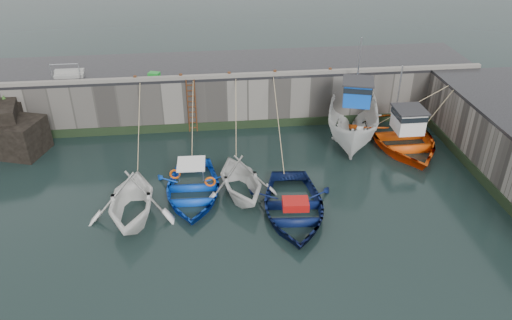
{
  "coord_description": "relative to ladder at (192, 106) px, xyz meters",
  "views": [
    {
      "loc": [
        -1.28,
        -16.37,
        13.31
      ],
      "look_at": [
        1.04,
        4.16,
        1.2
      ],
      "focal_mm": 35.0,
      "sensor_mm": 36.0,
      "label": 1
    }
  ],
  "objects": [
    {
      "name": "boat_near_blacktrim_rope",
      "position": [
        2.18,
        -2.11,
        -1.59
      ],
      "size": [
        0.04,
        5.11,
        3.1
      ],
      "primitive_type": null,
      "color": "tan",
      "rests_on": "ground"
    },
    {
      "name": "boat_far_white",
      "position": [
        8.92,
        -2.05,
        -0.39
      ],
      "size": [
        4.76,
        7.89,
        5.86
      ],
      "rotation": [
        0.0,
        0.0,
        -0.29
      ],
      "color": "silver",
      "rests_on": "ground"
    },
    {
      "name": "algae_back",
      "position": [
        2.0,
        0.05,
        -1.34
      ],
      "size": [
        30.0,
        0.08,
        0.5
      ],
      "primitive_type": "cube",
      "color": "black",
      "rests_on": "ground"
    },
    {
      "name": "boat_near_navy_rope",
      "position": [
        4.38,
        -2.99,
        -1.59
      ],
      "size": [
        0.04,
        6.67,
        3.1
      ],
      "primitive_type": null,
      "color": "tan",
      "rests_on": "ground"
    },
    {
      "name": "boat_near_white_rope",
      "position": [
        -2.68,
        -2.73,
        -1.59
      ],
      "size": [
        0.04,
        6.21,
        3.1
      ],
      "primitive_type": null,
      "color": "tan",
      "rests_on": "ground"
    },
    {
      "name": "kerb_back",
      "position": [
        2.0,
        0.24,
        1.67
      ],
      "size": [
        30.0,
        0.3,
        0.2
      ],
      "primitive_type": "cube",
      "color": "slate",
      "rests_on": "road_back"
    },
    {
      "name": "boat_near_navy",
      "position": [
        4.38,
        -8.56,
        -1.59
      ],
      "size": [
        4.55,
        6.04,
        1.18
      ],
      "primitive_type": "imported",
      "rotation": [
        0.0,
        0.0,
        -0.08
      ],
      "color": "#0A1540",
      "rests_on": "ground"
    },
    {
      "name": "bollard_e",
      "position": [
        8.0,
        0.34,
        1.71
      ],
      "size": [
        0.18,
        0.18,
        0.28
      ],
      "primitive_type": "cylinder",
      "color": "#3F1E0F",
      "rests_on": "road_back"
    },
    {
      "name": "boat_near_blue",
      "position": [
        -0.07,
        -6.59,
        -1.59
      ],
      "size": [
        4.03,
        5.52,
        1.11
      ],
      "primitive_type": "imported",
      "rotation": [
        0.0,
        0.0,
        -0.04
      ],
      "color": "#0C42C1",
      "rests_on": "ground"
    },
    {
      "name": "bollard_c",
      "position": [
        2.2,
        0.34,
        1.71
      ],
      "size": [
        0.18,
        0.18,
        0.28
      ],
      "primitive_type": "cylinder",
      "color": "#3F1E0F",
      "rests_on": "road_back"
    },
    {
      "name": "quay_back",
      "position": [
        2.0,
        2.59,
        -0.09
      ],
      "size": [
        30.0,
        5.0,
        3.0
      ],
      "primitive_type": "cube",
      "color": "slate",
      "rests_on": "ground"
    },
    {
      "name": "boat_far_orange",
      "position": [
        11.5,
        -2.76,
        -1.13
      ],
      "size": [
        4.96,
        6.94,
        4.44
      ],
      "rotation": [
        0.0,
        0.0,
        -0.0
      ],
      "color": "#ED4F0C",
      "rests_on": "ground"
    },
    {
      "name": "boat_near_white",
      "position": [
        -2.68,
        -8.05,
        -1.59
      ],
      "size": [
        4.16,
        4.78,
        2.46
      ],
      "primitive_type": "imported",
      "rotation": [
        0.0,
        0.0,
        -0.03
      ],
      "color": "white",
      "rests_on": "ground"
    },
    {
      "name": "ground",
      "position": [
        2.0,
        -9.91,
        -1.59
      ],
      "size": [
        120.0,
        120.0,
        0.0
      ],
      "primitive_type": "plane",
      "color": "black",
      "rests_on": "ground"
    },
    {
      "name": "boat_near_blue_rope",
      "position": [
        -0.07,
        -2.0,
        -1.59
      ],
      "size": [
        0.04,
        4.92,
        3.1
      ],
      "primitive_type": null,
      "color": "tan",
      "rests_on": "ground"
    },
    {
      "name": "ladder",
      "position": [
        0.0,
        0.0,
        0.0
      ],
      "size": [
        0.51,
        0.08,
        3.2
      ],
      "color": "#3F1E0F",
      "rests_on": "ground"
    },
    {
      "name": "road_back",
      "position": [
        2.0,
        2.59,
        1.49
      ],
      "size": [
        30.0,
        5.0,
        0.16
      ],
      "primitive_type": "cube",
      "color": "black",
      "rests_on": "quay_back"
    },
    {
      "name": "railing",
      "position": [
        -6.75,
        1.33,
        1.77
      ],
      "size": [
        1.6,
        1.05,
        1.0
      ],
      "color": "#A5A8AD",
      "rests_on": "road_back"
    },
    {
      "name": "bollard_a",
      "position": [
        -3.0,
        0.34,
        1.71
      ],
      "size": [
        0.18,
        0.18,
        0.28
      ],
      "primitive_type": "cylinder",
      "color": "#3F1E0F",
      "rests_on": "road_back"
    },
    {
      "name": "bollard_b",
      "position": [
        -0.5,
        0.34,
        1.71
      ],
      "size": [
        0.18,
        0.18,
        0.28
      ],
      "primitive_type": "cylinder",
      "color": "#3F1E0F",
      "rests_on": "road_back"
    },
    {
      "name": "algae_right",
      "position": [
        13.96,
        -7.41,
        -1.34
      ],
      "size": [
        0.08,
        15.0,
        0.5
      ],
      "primitive_type": "cube",
      "color": "black",
      "rests_on": "ground"
    },
    {
      "name": "bollard_d",
      "position": [
        4.8,
        0.34,
        1.71
      ],
      "size": [
        0.18,
        0.18,
        0.28
      ],
      "primitive_type": "cylinder",
      "color": "#3F1E0F",
      "rests_on": "road_back"
    },
    {
      "name": "fish_crate",
      "position": [
        -1.99,
        0.76,
        1.7
      ],
      "size": [
        0.71,
        0.6,
        0.27
      ],
      "primitive_type": "cube",
      "rotation": [
        0.0,
        0.0,
        -0.34
      ],
      "color": "#188826",
      "rests_on": "road_back"
    },
    {
      "name": "boat_near_blacktrim",
      "position": [
        2.18,
        -6.81,
        -1.59
      ],
      "size": [
        4.49,
        4.94,
        2.26
      ],
      "primitive_type": "imported",
      "rotation": [
        0.0,
        0.0,
        0.2
      ],
      "color": "silver",
      "rests_on": "ground"
    }
  ]
}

